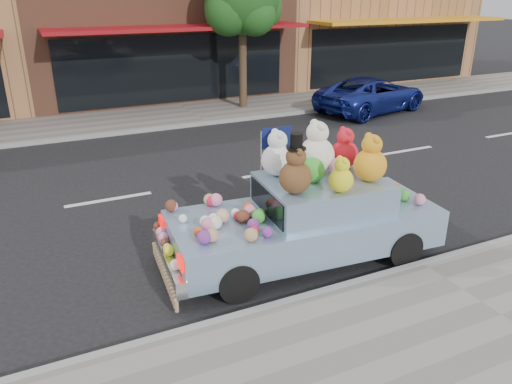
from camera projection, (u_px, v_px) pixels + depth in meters
ground at (276, 172)px, 12.13m from camera, size 120.00×120.00×0.00m
near_sidewalk at (501, 318)px, 6.67m from camera, size 60.00×3.00×0.12m
far_sidewalk at (191, 114)px, 17.54m from camera, size 60.00×3.00×0.12m
near_kerb at (422, 266)px, 7.92m from camera, size 60.00×0.12×0.13m
far_kerb at (206, 123)px, 16.29m from camera, size 60.00×0.12×0.13m
storefront_mid at (145, 1)px, 20.76m from camera, size 10.00×9.80×7.30m
street_tree at (242, 3)px, 17.01m from camera, size 3.00×2.70×5.22m
car_blue at (372, 95)px, 17.85m from camera, size 4.81×3.06×1.23m
art_car at (306, 213)px, 8.01m from camera, size 4.61×2.10×2.26m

